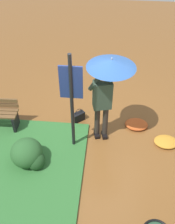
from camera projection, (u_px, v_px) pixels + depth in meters
ground_plane at (98, 132)px, 6.37m from camera, size 18.00×18.00×0.00m
person_with_umbrella at (107, 80)px, 5.28m from camera, size 0.96×0.96×2.04m
info_sign_post at (71, 94)px, 5.12m from camera, size 0.44×0.07×2.30m
handbag at (79, 117)px, 6.59m from camera, size 0.32×0.30×0.37m
shrub_cluster at (28, 154)px, 5.51m from camera, size 0.73×0.66×0.59m
leaf_pile_near_person at (166, 142)px, 6.06m from camera, size 0.53×0.43×0.12m
leaf_pile_by_bench at (136, 124)px, 6.48m from camera, size 0.54×0.43×0.12m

